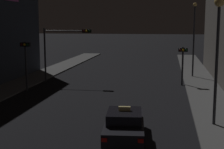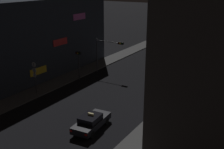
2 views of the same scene
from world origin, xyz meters
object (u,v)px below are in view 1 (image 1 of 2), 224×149
Objects in this scene: traffic_light_right_kerb at (183,58)px; street_lamp_near_block at (218,37)px; traffic_light_left_kerb at (26,56)px; traffic_light_overhead at (63,43)px; taxi at (124,124)px; street_lamp_far_block at (194,34)px.

street_lamp_near_block is at bearing -84.05° from traffic_light_right_kerb.
traffic_light_overhead is at bearing 67.92° from traffic_light_left_kerb.
traffic_light_right_kerb is (10.74, 0.16, -1.20)m from traffic_light_overhead.
traffic_light_overhead is (-7.51, 14.49, 2.90)m from taxi.
taxi is at bearing -102.43° from traffic_light_right_kerb.
traffic_light_left_kerb is 0.60× the size of street_lamp_near_block.
taxi is 20.05m from street_lamp_far_block.
street_lamp_far_block is (11.94, 4.72, 0.75)m from traffic_light_overhead.
street_lamp_far_block is at bearing 33.46° from traffic_light_left_kerb.
street_lamp_far_block is (1.20, 4.56, 1.95)m from traffic_light_right_kerb.
traffic_light_overhead is 0.69× the size of street_lamp_far_block.
taxi is at bearing -62.60° from traffic_light_overhead.
street_lamp_far_block reaches higher than traffic_light_left_kerb.
traffic_light_overhead is at bearing -179.14° from traffic_light_right_kerb.
traffic_light_right_kerb is at bearing 95.95° from street_lamp_near_block.
street_lamp_far_block reaches higher than taxi.
traffic_light_overhead reaches higher than taxi.
traffic_light_left_kerb is at bearing -160.22° from traffic_light_right_kerb.
traffic_light_left_kerb is 13.29m from traffic_light_right_kerb.
traffic_light_overhead is 16.76m from street_lamp_near_block.
taxi is at bearing -102.98° from street_lamp_far_block.
traffic_light_right_kerb is at bearing 77.57° from taxi.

